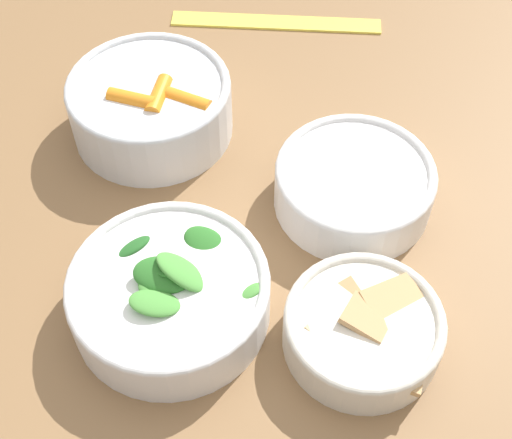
{
  "coord_description": "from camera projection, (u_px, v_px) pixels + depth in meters",
  "views": [
    {
      "loc": [
        -0.08,
        -0.45,
        1.31
      ],
      "look_at": [
        -0.06,
        -0.02,
        0.77
      ],
      "focal_mm": 50.0,
      "sensor_mm": 36.0,
      "label": 1
    }
  ],
  "objects": [
    {
      "name": "bowl_cookies",
      "position": [
        364.0,
        329.0,
        0.62
      ],
      "size": [
        0.14,
        0.14,
        0.05
      ],
      "color": "silver",
      "rests_on": "dining_table"
    },
    {
      "name": "bowl_carrots",
      "position": [
        151.0,
        105.0,
        0.78
      ],
      "size": [
        0.18,
        0.18,
        0.07
      ],
      "color": "silver",
      "rests_on": "dining_table"
    },
    {
      "name": "bowl_beans_hotdog",
      "position": [
        354.0,
        187.0,
        0.72
      ],
      "size": [
        0.16,
        0.16,
        0.05
      ],
      "color": "white",
      "rests_on": "dining_table"
    },
    {
      "name": "bowl_greens",
      "position": [
        170.0,
        294.0,
        0.64
      ],
      "size": [
        0.18,
        0.18,
        0.08
      ],
      "color": "white",
      "rests_on": "dining_table"
    },
    {
      "name": "ruler",
      "position": [
        276.0,
        23.0,
        0.92
      ],
      "size": [
        0.27,
        0.06,
        0.0
      ],
      "color": "#EADB4C",
      "rests_on": "dining_table"
    },
    {
      "name": "dining_table",
      "position": [
        303.0,
        286.0,
        0.83
      ],
      "size": [
        0.99,
        0.79,
        0.74
      ],
      "color": "olive",
      "rests_on": "ground_plane"
    }
  ]
}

